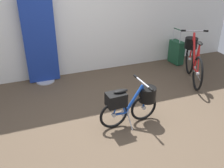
# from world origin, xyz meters

# --- Properties ---
(ground_plane) EXTENTS (7.47, 7.47, 0.00)m
(ground_plane) POSITION_xyz_m (0.00, 0.00, 0.00)
(ground_plane) COLOR brown
(back_wall) EXTENTS (7.47, 0.10, 3.00)m
(back_wall) POSITION_xyz_m (0.00, 2.11, 1.50)
(back_wall) COLOR white
(back_wall) RESTS_ON ground_plane
(floor_banner_stand) EXTENTS (0.60, 0.36, 1.76)m
(floor_banner_stand) POSITION_xyz_m (-0.75, 1.86, 0.79)
(floor_banner_stand) COLOR #B7B7BC
(floor_banner_stand) RESTS_ON ground_plane
(folding_bike_foreground) EXTENTS (0.95, 0.53, 0.68)m
(folding_bike_foreground) POSITION_xyz_m (0.30, -0.03, 0.37)
(folding_bike_foreground) COLOR black
(folding_bike_foreground) RESTS_ON ground_plane
(display_bike_left) EXTENTS (0.68, 1.28, 0.96)m
(display_bike_left) POSITION_xyz_m (2.10, 0.99, 0.44)
(display_bike_left) COLOR black
(display_bike_left) RESTS_ON ground_plane
(rolling_suitcase) EXTENTS (0.22, 0.38, 0.83)m
(rolling_suitcase) POSITION_xyz_m (2.24, 1.76, 0.28)
(rolling_suitcase) COLOR #19472D
(rolling_suitcase) RESTS_ON ground_plane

